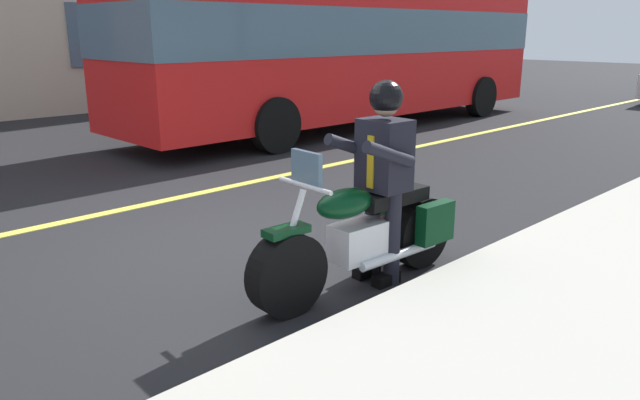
# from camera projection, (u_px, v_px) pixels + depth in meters

# --- Properties ---
(ground_plane) EXTENTS (80.00, 80.00, 0.00)m
(ground_plane) POSITION_uv_depth(u_px,v_px,m) (220.00, 250.00, 6.04)
(ground_plane) COLOR black
(lane_center_stripe) EXTENTS (60.00, 0.16, 0.01)m
(lane_center_stripe) POSITION_uv_depth(u_px,v_px,m) (126.00, 209.00, 7.42)
(lane_center_stripe) COLOR #E5DB4C
(lane_center_stripe) RESTS_ON ground_plane
(motorcycle_main) EXTENTS (2.22, 0.66, 1.26)m
(motorcycle_main) POSITION_uv_depth(u_px,v_px,m) (366.00, 235.00, 5.11)
(motorcycle_main) COLOR black
(motorcycle_main) RESTS_ON ground_plane
(rider_main) EXTENTS (0.64, 0.57, 1.74)m
(rider_main) POSITION_uv_depth(u_px,v_px,m) (383.00, 165.00, 5.07)
(rider_main) COLOR black
(rider_main) RESTS_ON ground_plane
(bus_far) EXTENTS (11.05, 2.70, 3.30)m
(bus_far) POSITION_uv_depth(u_px,v_px,m) (350.00, 42.00, 13.31)
(bus_far) COLOR red
(bus_far) RESTS_ON ground_plane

